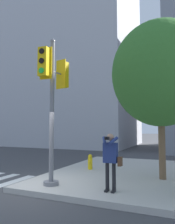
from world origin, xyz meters
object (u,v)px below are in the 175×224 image
(traffic_signal_pole, at_px, (53,94))
(street_tree, at_px, (160,74))
(fire_hydrant, at_px, (90,162))
(person_photographer, at_px, (111,157))

(traffic_signal_pole, relative_size, street_tree, 0.83)
(traffic_signal_pole, xyz_separation_m, street_tree, (3.17, 2.28, 0.87))
(traffic_signal_pole, distance_m, fire_hydrant, 3.97)
(person_photographer, distance_m, street_tree, 3.79)
(person_photographer, bearing_deg, fire_hydrant, 122.82)
(person_photographer, relative_size, fire_hydrant, 2.50)
(traffic_signal_pole, bearing_deg, fire_hydrant, 88.68)
(person_photographer, bearing_deg, traffic_signal_pole, -177.56)
(fire_hydrant, bearing_deg, traffic_signal_pole, -91.32)
(traffic_signal_pole, relative_size, fire_hydrant, 7.26)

